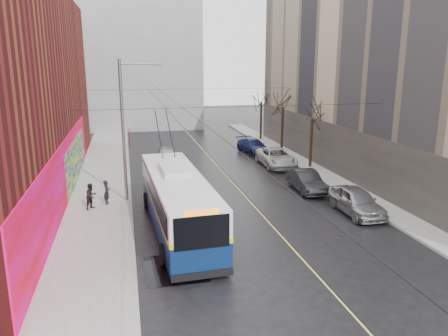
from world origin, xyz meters
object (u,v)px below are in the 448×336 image
Objects in this scene: trolleybus at (178,201)px; following_car at (167,156)px; parked_car_c at (276,157)px; tree_mid at (283,99)px; streetlight_pole at (126,128)px; tree_far at (261,95)px; parked_car_b at (306,181)px; tree_near at (313,109)px; parked_car_d at (253,146)px; pedestrian_a at (107,192)px; pedestrian_b at (91,196)px; parked_car_a at (356,201)px.

trolleybus is 15.51m from following_car.
parked_car_c is 9.55m from following_car.
streetlight_pole is at bearing -139.35° from tree_mid.
parked_car_b is at bearing -98.50° from tree_far.
tree_mid is at bearing 17.72° from following_car.
tree_near is 1.16× the size of parked_car_c.
pedestrian_a reaches higher than parked_car_d.
trolleybus is 6.36m from pedestrian_b.
parked_car_b is (-1.02, 5.02, -0.07)m from parked_car_a.
parked_car_d is 1.05× the size of following_car.
tree_far is 4.31× the size of pedestrian_a.
parked_car_b is at bearing 101.82° from parked_car_a.
parked_car_b is (12.12, -0.22, -4.13)m from streetlight_pole.
tree_far is at bearing 52.88° from streetlight_pole.
tree_near is at bearing -26.84° from pedestrian_b.
following_car is (-11.73, -2.98, -4.48)m from tree_mid.
streetlight_pole is 1.64× the size of parked_car_c.
parked_car_d is at bearing 112.69° from tree_near.
streetlight_pole is at bearing -158.38° from tree_near.
tree_near is 4.20× the size of pedestrian_a.
pedestrian_b is at bearing -113.11° from following_car.
parked_car_d is (12.19, 13.04, -4.15)m from streetlight_pole.
pedestrian_b is at bearing -173.83° from parked_car_b.
parked_car_c is at bearing -101.46° from tree_far.
following_car is (-8.71, 10.25, 0.06)m from parked_car_b.
trolleybus reaches higher than parked_car_b.
parked_car_b is at bearing -91.96° from parked_car_c.
streetlight_pole is 1.88× the size of parked_car_d.
tree_mid is 1.40× the size of parked_car_d.
tree_mid is 0.54× the size of trolleybus.
tree_mid is at bearing -90.00° from tree_far.
pedestrian_b reaches higher than pedestrian_a.
parked_car_b is (-3.02, -6.22, -4.25)m from tree_near.
pedestrian_b reaches higher than parked_car_d.
parked_car_d is 9.29m from following_car.
parked_car_d is at bearing -33.70° from pedestrian_a.
streetlight_pole reaches higher than pedestrian_a.
parked_car_b is at bearing -100.19° from parked_car_d.
parked_car_d is (-2.95, 0.04, -4.56)m from tree_mid.
tree_near is at bearing 80.21° from parked_car_a.
pedestrian_a reaches higher than parked_car_b.
tree_near is at bearing -57.16° from pedestrian_a.
streetlight_pole is 14.71m from parked_car_a.
following_car is (-9.73, 15.27, -0.02)m from parked_car_a.
parked_car_c is (-2.55, -5.60, -4.49)m from tree_mid.
parked_car_a is 3.06× the size of pedestrian_a.
tree_near is at bearing -77.16° from parked_car_d.
pedestrian_a is (-13.48, -0.29, 0.19)m from parked_car_b.
trolleybus is (2.50, -5.43, -3.23)m from streetlight_pole.
trolleybus is (-12.64, -11.43, -3.36)m from tree_near.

